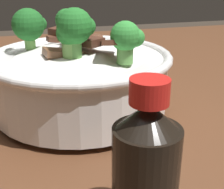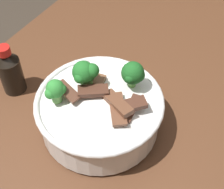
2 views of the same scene
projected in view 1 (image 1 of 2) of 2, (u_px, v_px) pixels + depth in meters
name	position (u px, v px, depth m)	size (l,w,h in m)	color
dining_table	(113.00, 128.00, 0.62)	(1.44, 0.98, 0.76)	#56331E
rice_bowl	(80.00, 72.00, 0.43)	(0.25, 0.25, 0.15)	white
soy_sauce_bottle	(146.00, 166.00, 0.23)	(0.05, 0.05, 0.12)	black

